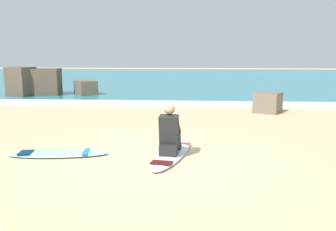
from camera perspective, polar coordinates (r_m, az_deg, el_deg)
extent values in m
plane|color=#CCB584|center=(6.72, -2.25, -6.79)|extent=(80.00, 80.00, 0.00)
cube|color=teal|center=(27.16, 2.49, 5.85)|extent=(80.00, 28.00, 0.10)
cube|color=white|center=(13.53, 0.94, 1.88)|extent=(80.00, 0.90, 0.11)
ellipsoid|color=silver|center=(6.98, 0.61, -5.87)|extent=(0.94, 2.42, 0.07)
cube|color=red|center=(7.59, 1.80, -4.28)|extent=(0.49, 0.18, 0.01)
cube|color=#4A1311|center=(6.27, -1.05, -7.34)|extent=(0.40, 0.30, 0.01)
cube|color=#232326|center=(6.70, 0.10, -5.27)|extent=(0.34, 0.29, 0.20)
cylinder|color=#232326|center=(6.86, -0.48, -3.63)|extent=(0.19, 0.42, 0.43)
cylinder|color=#232326|center=(7.07, -0.32, -3.48)|extent=(0.14, 0.27, 0.42)
cube|color=#232326|center=(7.18, -0.27, -4.87)|extent=(0.12, 0.23, 0.05)
cylinder|color=#232326|center=(6.83, 1.17, -3.69)|extent=(0.19, 0.42, 0.43)
cylinder|color=#232326|center=(7.03, 1.53, -3.55)|extent=(0.14, 0.27, 0.42)
cube|color=#232326|center=(7.15, 1.63, -4.94)|extent=(0.12, 0.23, 0.05)
cube|color=#232326|center=(6.66, 0.15, -2.27)|extent=(0.37, 0.32, 0.57)
sphere|color=tan|center=(6.62, 0.20, 1.08)|extent=(0.21, 0.21, 0.21)
cylinder|color=#232326|center=(6.82, -0.81, -1.77)|extent=(0.13, 0.40, 0.31)
cylinder|color=#232326|center=(6.78, 1.52, -1.84)|extent=(0.13, 0.40, 0.31)
ellipsoid|color=#9ED1E5|center=(7.23, -16.79, -5.75)|extent=(1.92, 0.76, 0.07)
cube|color=#1E7FB7|center=(7.11, -12.68, -5.49)|extent=(0.16, 0.49, 0.01)
cube|color=#0A2C40|center=(7.38, -21.36, -5.38)|extent=(0.29, 0.39, 0.01)
cube|color=brown|center=(16.43, -12.72, 4.09)|extent=(1.22, 1.28, 0.71)
cube|color=brown|center=(16.86, -18.55, 4.86)|extent=(1.35, 1.26, 1.23)
cube|color=brown|center=(16.83, -21.99, 4.80)|extent=(1.25, 1.14, 1.32)
cube|color=#756656|center=(12.21, 15.32, 1.97)|extent=(1.03, 1.03, 0.66)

